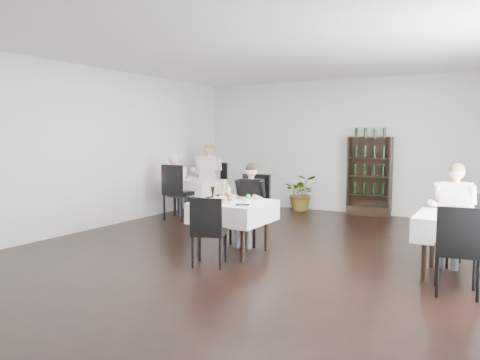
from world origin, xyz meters
name	(u,v)px	position (x,y,z in m)	size (l,w,h in m)	color
room_shell	(251,152)	(0.00, 0.00, 1.50)	(9.00, 9.00, 9.00)	black
wine_shelf	(369,177)	(0.60, 4.31, 0.85)	(0.90, 0.28, 1.75)	black
main_table	(233,211)	(-0.30, 0.00, 0.62)	(1.03, 1.03, 0.77)	black
left_table	(197,187)	(-2.70, 2.50, 0.62)	(0.98, 0.98, 0.77)	black
right_table	(459,228)	(2.70, 0.30, 0.62)	(0.98, 0.98, 0.77)	black
potted_tree	(302,193)	(-0.92, 4.20, 0.42)	(0.76, 0.66, 0.84)	#25511B
main_chair_far	(252,204)	(-0.39, 0.75, 0.63)	(0.52, 0.53, 1.11)	black
main_chair_near	(208,227)	(-0.22, -0.80, 0.53)	(0.54, 0.55, 0.93)	black
left_chair_far	(215,183)	(-2.71, 3.26, 0.64)	(0.62, 0.62, 1.11)	black
left_chair_near	(177,189)	(-2.68, 1.76, 0.66)	(0.55, 0.55, 1.15)	black
right_chair_far	(473,226)	(2.82, 0.86, 0.56)	(0.57, 0.57, 0.98)	black
right_chair_near	(458,245)	(2.75, -0.44, 0.56)	(0.51, 0.51, 0.99)	black
diner_main	(250,198)	(-0.33, 0.57, 0.76)	(0.51, 0.51, 1.30)	#42434A
diner_left_far	(208,172)	(-2.72, 3.00, 0.92)	(0.66, 0.70, 1.58)	#42434A
diner_left_near	(176,181)	(-2.79, 1.89, 0.79)	(0.52, 0.53, 1.36)	#42434A
diner_right_far	(454,206)	(2.58, 0.92, 0.80)	(0.55, 0.57, 1.37)	#42434A
plate_far	(243,199)	(-0.26, 0.23, 0.79)	(0.28, 0.28, 0.08)	white
plate_near	(225,201)	(-0.35, -0.16, 0.79)	(0.30, 0.30, 0.08)	white
pilsner_dark	(213,193)	(-0.62, -0.06, 0.88)	(0.06, 0.06, 0.26)	black
pilsner_lager	(224,192)	(-0.54, 0.14, 0.89)	(0.07, 0.07, 0.29)	gold
coke_bottle	(229,194)	(-0.39, 0.01, 0.87)	(0.06, 0.06, 0.25)	silver
napkin_cutlery	(243,205)	(-0.01, -0.24, 0.78)	(0.23, 0.21, 0.02)	black
pepper_mill	(468,212)	(2.79, 0.31, 0.82)	(0.04, 0.04, 0.09)	black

